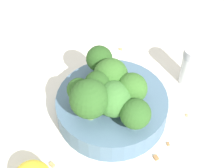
% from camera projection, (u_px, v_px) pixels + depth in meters
% --- Properties ---
extents(ground_plane, '(3.00, 3.00, 0.00)m').
position_uv_depth(ground_plane, '(112.00, 115.00, 0.61)').
color(ground_plane, silver).
extents(bowl, '(0.18, 0.18, 0.04)m').
position_uv_depth(bowl, '(112.00, 107.00, 0.59)').
color(bowl, slate).
rests_on(bowl, ground_plane).
extents(broccoli_floret_0, '(0.04, 0.04, 0.06)m').
position_uv_depth(broccoli_floret_0, '(98.00, 85.00, 0.55)').
color(broccoli_floret_0, '#84AD66').
rests_on(broccoli_floret_0, bowl).
extents(broccoli_floret_1, '(0.05, 0.05, 0.06)m').
position_uv_depth(broccoli_floret_1, '(111.00, 76.00, 0.56)').
color(broccoli_floret_1, '#84AD66').
rests_on(broccoli_floret_1, bowl).
extents(broccoli_floret_2, '(0.06, 0.06, 0.07)m').
position_uv_depth(broccoli_floret_2, '(90.00, 99.00, 0.53)').
color(broccoli_floret_2, '#7A9E5B').
rests_on(broccoli_floret_2, bowl).
extents(broccoli_floret_3, '(0.05, 0.05, 0.06)m').
position_uv_depth(broccoli_floret_3, '(114.00, 99.00, 0.54)').
color(broccoli_floret_3, '#7A9E5B').
rests_on(broccoli_floret_3, bowl).
extents(broccoli_floret_4, '(0.04, 0.04, 0.05)m').
position_uv_depth(broccoli_floret_4, '(135.00, 114.00, 0.52)').
color(broccoli_floret_4, '#84AD66').
rests_on(broccoli_floret_4, bowl).
extents(broccoli_floret_5, '(0.04, 0.04, 0.06)m').
position_uv_depth(broccoli_floret_5, '(99.00, 60.00, 0.59)').
color(broccoli_floret_5, '#8EB770').
rests_on(broccoli_floret_5, bowl).
extents(broccoli_floret_6, '(0.04, 0.04, 0.05)m').
position_uv_depth(broccoli_floret_6, '(79.00, 91.00, 0.55)').
color(broccoli_floret_6, '#7A9E5B').
rests_on(broccoli_floret_6, bowl).
extents(broccoli_floret_7, '(0.05, 0.05, 0.06)m').
position_uv_depth(broccoli_floret_7, '(132.00, 89.00, 0.55)').
color(broccoli_floret_7, '#7A9E5B').
rests_on(broccoli_floret_7, bowl).
extents(pepper_shaker, '(0.03, 0.03, 0.08)m').
position_uv_depth(pepper_shaker, '(190.00, 66.00, 0.63)').
color(pepper_shaker, silver).
rests_on(pepper_shaker, ground_plane).
extents(almond_crumb_0, '(0.01, 0.01, 0.01)m').
position_uv_depth(almond_crumb_0, '(169.00, 141.00, 0.57)').
color(almond_crumb_0, olive).
rests_on(almond_crumb_0, ground_plane).
extents(almond_crumb_1, '(0.01, 0.01, 0.01)m').
position_uv_depth(almond_crumb_1, '(121.00, 49.00, 0.71)').
color(almond_crumb_1, tan).
rests_on(almond_crumb_1, ground_plane).
extents(almond_crumb_2, '(0.01, 0.01, 0.01)m').
position_uv_depth(almond_crumb_2, '(156.00, 157.00, 0.55)').
color(almond_crumb_2, olive).
rests_on(almond_crumb_2, ground_plane).
extents(almond_crumb_3, '(0.01, 0.01, 0.01)m').
position_uv_depth(almond_crumb_3, '(52.00, 164.00, 0.54)').
color(almond_crumb_3, tan).
rests_on(almond_crumb_3, ground_plane).
extents(almond_crumb_4, '(0.01, 0.01, 0.01)m').
position_uv_depth(almond_crumb_4, '(187.00, 115.00, 0.61)').
color(almond_crumb_4, tan).
rests_on(almond_crumb_4, ground_plane).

